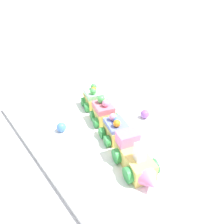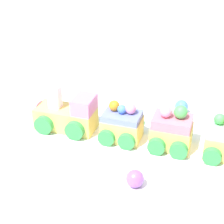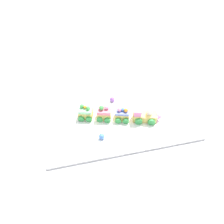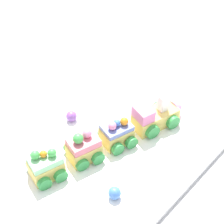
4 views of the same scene
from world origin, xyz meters
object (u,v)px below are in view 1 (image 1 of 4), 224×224
cake_car_blueberry (115,131)px  cake_car_strawberry (104,113)px  cake_train_locomotive (136,160)px  gumball_blue (61,127)px  cake_car_mint (94,99)px  gumball_purple (145,114)px

cake_car_blueberry → cake_car_strawberry: 0.08m
cake_train_locomotive → cake_car_blueberry: 0.11m
cake_car_blueberry → cake_car_strawberry: size_ratio=1.00×
cake_car_strawberry → gumball_blue: bearing=-89.4°
cake_car_mint → cake_train_locomotive: bearing=-0.0°
cake_train_locomotive → gumball_purple: size_ratio=5.40×
cake_car_strawberry → gumball_purple: bearing=75.3°
cake_car_blueberry → cake_car_mint: (-0.16, 0.04, 0.00)m
gumball_purple → gumball_blue: (-0.09, -0.21, -0.00)m
cake_train_locomotive → cake_car_blueberry: bearing=180.0°
gumball_blue → gumball_purple: bearing=67.0°
gumball_blue → cake_car_strawberry: bearing=74.6°
gumball_purple → gumball_blue: 0.23m
cake_car_mint → gumball_blue: 0.14m
cake_car_strawberry → gumball_purple: 0.12m
cake_car_blueberry → gumball_purple: cake_car_blueberry is taller
gumball_purple → cake_train_locomotive: bearing=-51.1°
cake_train_locomotive → cake_car_strawberry: (-0.18, 0.05, 0.00)m
cake_train_locomotive → gumball_blue: size_ratio=5.45×
cake_car_blueberry → cake_car_strawberry: cake_car_strawberry is taller
gumball_purple → cake_car_blueberry: bearing=-81.0°
cake_car_blueberry → cake_car_mint: 0.16m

